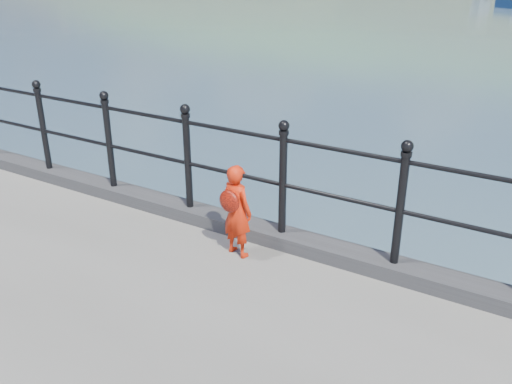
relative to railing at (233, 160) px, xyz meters
The scene contains 4 objects.
ground 1.83m from the railing, 90.00° to the left, with size 600.00×600.00×0.00m, color #2D4251.
kerb 0.75m from the railing, 140.53° to the right, with size 60.00×0.30×0.15m, color #28282B.
railing is the anchor object (origin of this frame).
child 0.62m from the railing, 53.00° to the right, with size 0.39×0.33×0.96m.
Camera 1 is at (2.97, -4.59, 3.76)m, focal length 38.00 mm.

